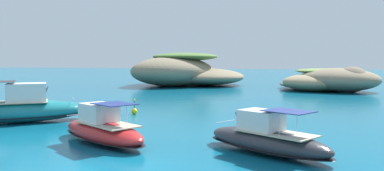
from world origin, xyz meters
The scene contains 7 objects.
ground_plane centered at (0.00, 0.00, 0.00)m, with size 400.00×400.00×0.00m, color #0C5B7A.
islet_large centered at (-15.77, 55.64, 2.43)m, with size 27.68×29.37×6.48m.
islet_small centered at (11.78, 50.08, 1.62)m, with size 17.02×17.64×3.99m.
motorboat_red centered at (-3.13, 4.42, 0.80)m, with size 8.14×6.01×2.51m.
motorboat_charcoal centered at (6.56, 4.76, 0.77)m, with size 7.86×5.93×2.43m.
motorboat_teal centered at (-13.32, 9.15, 1.06)m, with size 10.34×9.14×3.34m.
channel_buoy centered at (-6.63, 15.94, 0.34)m, with size 0.56×0.56×1.48m.
Camera 1 is at (8.67, -15.33, 4.97)m, focal length 35.19 mm.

